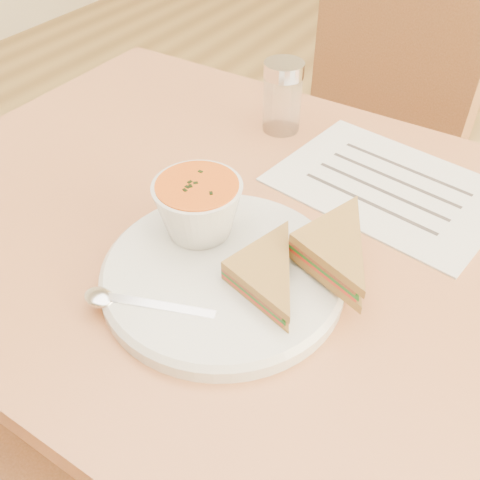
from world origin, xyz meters
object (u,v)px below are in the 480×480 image
Objects in this scene: chair_far at (315,165)px; soup_bowl at (199,210)px; condiment_shaker at (282,97)px; plate at (223,274)px; dining_table at (252,387)px.

chair_far is 0.65m from soup_bowl.
plate is at bearing -71.73° from condiment_shaker.
dining_table is 0.43m from soup_bowl.
dining_table is 0.54m from chair_far.
chair_far is 3.64× the size of plate.
condiment_shaker is (-0.05, 0.29, 0.00)m from soup_bowl.
soup_bowl is at bearing -119.99° from dining_table.
soup_bowl is 0.94× the size of condiment_shaker.
plate is (0.02, -0.10, 0.38)m from dining_table.
dining_table is at bearing 99.91° from plate.
chair_far reaches higher than dining_table.
dining_table is 3.64× the size of plate.
condiment_shaker is (-0.09, 0.22, 0.43)m from dining_table.
dining_table is at bearing -68.09° from condiment_shaker.
soup_bowl is at bearing 121.34° from chair_far.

